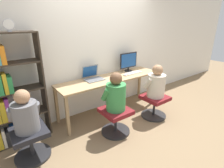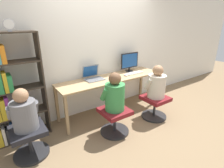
{
  "view_description": "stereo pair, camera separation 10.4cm",
  "coord_description": "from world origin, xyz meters",
  "px_view_note": "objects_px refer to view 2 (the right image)",
  "views": [
    {
      "loc": [
        -2.0,
        -2.42,
        1.88
      ],
      "look_at": [
        -0.13,
        0.09,
        0.72
      ],
      "focal_mm": 28.0,
      "sensor_mm": 36.0,
      "label": 1
    },
    {
      "loc": [
        -1.91,
        -2.48,
        1.88
      ],
      "look_at": [
        -0.13,
        0.09,
        0.72
      ],
      "focal_mm": 28.0,
      "sensor_mm": 36.0,
      "label": 2
    }
  ],
  "objects_px": {
    "office_chair_right": "(115,119)",
    "laptop": "(93,77)",
    "person_at_monitor": "(157,84)",
    "office_chair_side": "(29,139)",
    "person_at_laptop": "(115,94)",
    "desktop_monitor": "(130,62)",
    "keyboard": "(134,73)",
    "bookshelf": "(1,92)",
    "desk_clock": "(9,25)",
    "office_chair_left": "(155,105)",
    "person_near_shelf": "(24,112)"
  },
  "relations": [
    {
      "from": "keyboard",
      "to": "bookshelf",
      "type": "xyz_separation_m",
      "value": [
        -2.48,
        0.16,
        0.09
      ]
    },
    {
      "from": "office_chair_right",
      "to": "office_chair_side",
      "type": "relative_size",
      "value": 1.0
    },
    {
      "from": "office_chair_right",
      "to": "person_at_monitor",
      "type": "relative_size",
      "value": 0.79
    },
    {
      "from": "desktop_monitor",
      "to": "desk_clock",
      "type": "height_order",
      "value": "desk_clock"
    },
    {
      "from": "laptop",
      "to": "keyboard",
      "type": "distance_m",
      "value": 0.95
    },
    {
      "from": "person_at_monitor",
      "to": "bookshelf",
      "type": "xyz_separation_m",
      "value": [
        -2.49,
        0.79,
        0.15
      ]
    },
    {
      "from": "keyboard",
      "to": "office_chair_left",
      "type": "bearing_deg",
      "value": -89.45
    },
    {
      "from": "office_chair_right",
      "to": "person_at_laptop",
      "type": "bearing_deg",
      "value": 90.0
    },
    {
      "from": "keyboard",
      "to": "office_chair_left",
      "type": "distance_m",
      "value": 0.82
    },
    {
      "from": "keyboard",
      "to": "person_at_laptop",
      "type": "xyz_separation_m",
      "value": [
        -0.95,
        -0.59,
        -0.06
      ]
    },
    {
      "from": "keyboard",
      "to": "bookshelf",
      "type": "relative_size",
      "value": 0.24
    },
    {
      "from": "person_at_laptop",
      "to": "desk_clock",
      "type": "distance_m",
      "value": 1.8
    },
    {
      "from": "desktop_monitor",
      "to": "person_at_laptop",
      "type": "distance_m",
      "value": 1.28
    },
    {
      "from": "laptop",
      "to": "office_chair_right",
      "type": "height_order",
      "value": "laptop"
    },
    {
      "from": "bookshelf",
      "to": "keyboard",
      "type": "bearing_deg",
      "value": -3.71
    },
    {
      "from": "laptop",
      "to": "bookshelf",
      "type": "distance_m",
      "value": 1.55
    },
    {
      "from": "office_chair_left",
      "to": "person_at_monitor",
      "type": "bearing_deg",
      "value": 90.0
    },
    {
      "from": "office_chair_right",
      "to": "office_chair_side",
      "type": "bearing_deg",
      "value": 169.24
    },
    {
      "from": "office_chair_right",
      "to": "bookshelf",
      "type": "height_order",
      "value": "bookshelf"
    },
    {
      "from": "office_chair_left",
      "to": "office_chair_side",
      "type": "relative_size",
      "value": 1.0
    },
    {
      "from": "office_chair_right",
      "to": "laptop",
      "type": "bearing_deg",
      "value": 88.02
    },
    {
      "from": "person_at_monitor",
      "to": "office_chair_side",
      "type": "bearing_deg",
      "value": 172.85
    },
    {
      "from": "office_chair_right",
      "to": "bookshelf",
      "type": "xyz_separation_m",
      "value": [
        -1.53,
        0.76,
        0.61
      ]
    },
    {
      "from": "laptop",
      "to": "desktop_monitor",
      "type": "bearing_deg",
      "value": 1.48
    },
    {
      "from": "person_at_monitor",
      "to": "bookshelf",
      "type": "distance_m",
      "value": 2.62
    },
    {
      "from": "office_chair_right",
      "to": "person_at_monitor",
      "type": "distance_m",
      "value": 1.06
    },
    {
      "from": "person_at_laptop",
      "to": "office_chair_side",
      "type": "relative_size",
      "value": 1.29
    },
    {
      "from": "desktop_monitor",
      "to": "person_at_monitor",
      "type": "xyz_separation_m",
      "value": [
        -0.02,
        -0.83,
        -0.27
      ]
    },
    {
      "from": "desktop_monitor",
      "to": "person_at_monitor",
      "type": "relative_size",
      "value": 0.74
    },
    {
      "from": "laptop",
      "to": "office_chair_right",
      "type": "xyz_separation_m",
      "value": [
        -0.03,
        -0.77,
        -0.56
      ]
    },
    {
      "from": "desktop_monitor",
      "to": "bookshelf",
      "type": "relative_size",
      "value": 0.27
    },
    {
      "from": "laptop",
      "to": "office_chair_side",
      "type": "height_order",
      "value": "laptop"
    },
    {
      "from": "person_near_shelf",
      "to": "office_chair_left",
      "type": "bearing_deg",
      "value": -7.36
    },
    {
      "from": "office_chair_right",
      "to": "office_chair_left",
      "type": "bearing_deg",
      "value": -2.36
    },
    {
      "from": "person_at_laptop",
      "to": "laptop",
      "type": "bearing_deg",
      "value": 88.0
    },
    {
      "from": "person_at_monitor",
      "to": "bookshelf",
      "type": "relative_size",
      "value": 0.37
    },
    {
      "from": "person_at_monitor",
      "to": "person_at_laptop",
      "type": "height_order",
      "value": "person_at_laptop"
    },
    {
      "from": "desktop_monitor",
      "to": "office_chair_left",
      "type": "distance_m",
      "value": 1.11
    },
    {
      "from": "desk_clock",
      "to": "keyboard",
      "type": "bearing_deg",
      "value": -2.38
    },
    {
      "from": "person_at_laptop",
      "to": "person_near_shelf",
      "type": "height_order",
      "value": "person_at_laptop"
    },
    {
      "from": "office_chair_right",
      "to": "bookshelf",
      "type": "distance_m",
      "value": 1.81
    },
    {
      "from": "office_chair_left",
      "to": "keyboard",
      "type": "bearing_deg",
      "value": 90.55
    },
    {
      "from": "keyboard",
      "to": "person_near_shelf",
      "type": "height_order",
      "value": "person_near_shelf"
    },
    {
      "from": "person_at_laptop",
      "to": "desk_clock",
      "type": "bearing_deg",
      "value": 151.46
    },
    {
      "from": "office_chair_side",
      "to": "desktop_monitor",
      "type": "bearing_deg",
      "value": 13.29
    },
    {
      "from": "desktop_monitor",
      "to": "person_at_monitor",
      "type": "distance_m",
      "value": 0.87
    },
    {
      "from": "desk_clock",
      "to": "office_chair_side",
      "type": "bearing_deg",
      "value": -98.43
    },
    {
      "from": "person_at_laptop",
      "to": "bookshelf",
      "type": "relative_size",
      "value": 0.38
    },
    {
      "from": "office_chair_left",
      "to": "person_at_laptop",
      "type": "distance_m",
      "value": 1.07
    },
    {
      "from": "keyboard",
      "to": "office_chair_right",
      "type": "xyz_separation_m",
      "value": [
        -0.95,
        -0.6,
        -0.52
      ]
    }
  ]
}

